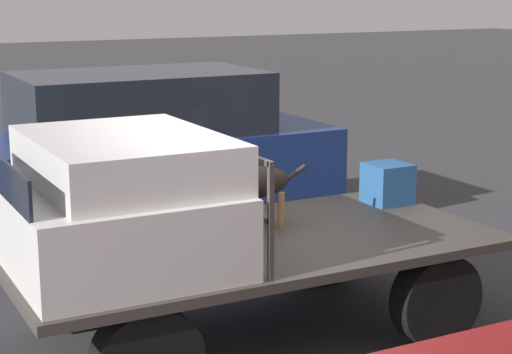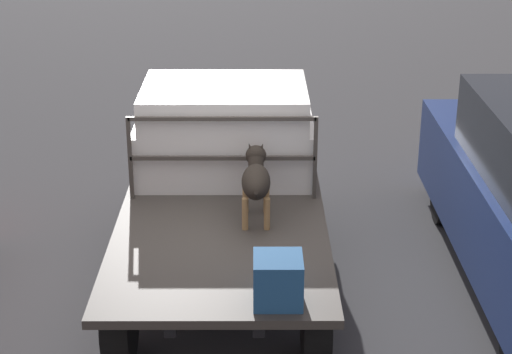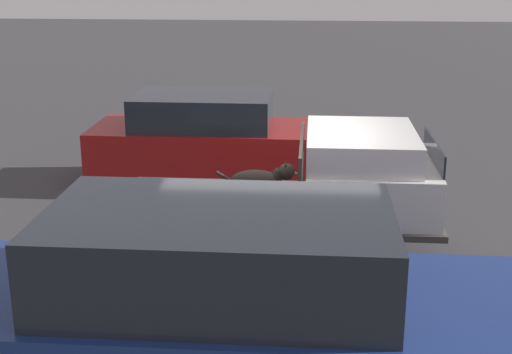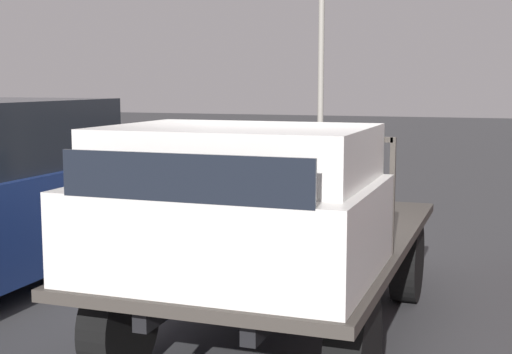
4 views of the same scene
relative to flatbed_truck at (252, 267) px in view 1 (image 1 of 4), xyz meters
The scene contains 7 objects.
ground_plane 0.62m from the flatbed_truck, ahead, with size 80.00×80.00×0.00m, color #38383A.
flatbed_truck is the anchor object (origin of this frame).
truck_cab 1.37m from the flatbed_truck, ahead, with size 1.60×1.93×0.99m.
truck_headboard 0.89m from the flatbed_truck, ahead, with size 0.04×1.93×0.88m.
dog 0.74m from the flatbed_truck, 112.06° to the right, with size 1.03×0.28×0.68m.
cargo_crate 1.89m from the flatbed_truck, 163.82° to the right, with size 0.40×0.40×0.40m.
parked_pickup_far 3.42m from the flatbed_truck, 91.25° to the right, with size 5.16×1.89×1.96m.
Camera 1 is at (3.18, 6.12, 2.96)m, focal length 60.00 mm.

